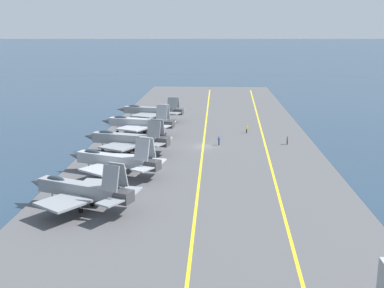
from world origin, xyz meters
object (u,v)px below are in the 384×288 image
at_px(parked_jet_nearest, 81,189).
at_px(parked_jet_fourth, 138,123).
at_px(crew_brown_vest, 287,140).
at_px(parked_jet_second, 114,160).
at_px(parked_jet_third, 127,139).
at_px(crew_yellow_vest, 247,129).
at_px(crew_blue_vest, 219,140).
at_px(parked_jet_fifth, 151,111).

bearing_deg(parked_jet_nearest, parked_jet_fourth, -0.45).
bearing_deg(crew_brown_vest, parked_jet_second, 125.93).
height_order(parked_jet_third, crew_yellow_vest, parked_jet_third).
bearing_deg(crew_yellow_vest, crew_brown_vest, -144.44).
distance_m(parked_jet_fourth, crew_blue_vest, 19.24).
bearing_deg(crew_yellow_vest, parked_jet_fifth, 60.92).
height_order(parked_jet_third, parked_jet_fifth, parked_jet_third).
height_order(parked_jet_second, crew_blue_vest, parked_jet_second).
xyz_separation_m(parked_jet_fourth, crew_blue_vest, (-8.65, -17.11, -1.61)).
height_order(parked_jet_fourth, parked_jet_fifth, parked_jet_fourth).
relative_size(parked_jet_third, parked_jet_fifth, 0.99).
relative_size(parked_jet_nearest, crew_blue_vest, 8.61).
relative_size(parked_jet_fifth, crew_brown_vest, 10.17).
distance_m(parked_jet_fifth, crew_yellow_vest, 25.86).
height_order(crew_brown_vest, crew_yellow_vest, crew_yellow_vest).
bearing_deg(parked_jet_second, crew_brown_vest, -54.07).
bearing_deg(crew_brown_vest, crew_blue_vest, 95.20).
xyz_separation_m(parked_jet_nearest, parked_jet_fifth, (58.75, -0.96, 0.02)).
bearing_deg(parked_jet_nearest, crew_blue_vest, -26.65).
distance_m(parked_jet_third, parked_jet_fifth, 30.70).
height_order(parked_jet_third, crew_brown_vest, parked_jet_third).
xyz_separation_m(parked_jet_nearest, parked_jet_second, (14.55, -1.21, -0.23)).
height_order(parked_jet_second, crew_brown_vest, parked_jet_second).
bearing_deg(crew_blue_vest, crew_brown_vest, -84.80).
bearing_deg(crew_yellow_vest, parked_jet_third, 128.50).
distance_m(parked_jet_second, crew_yellow_vest, 38.75).
xyz_separation_m(parked_jet_second, parked_jet_third, (13.50, 0.53, 0.23)).
bearing_deg(parked_jet_fourth, parked_jet_second, -178.27).
bearing_deg(crew_blue_vest, parked_jet_third, 111.87).
bearing_deg(crew_brown_vest, parked_jet_fifth, 52.69).
bearing_deg(parked_jet_fifth, parked_jet_nearest, 179.06).
height_order(crew_blue_vest, crew_yellow_vest, crew_blue_vest).
distance_m(parked_jet_nearest, parked_jet_second, 14.60).
bearing_deg(crew_blue_vest, parked_jet_nearest, 153.35).
bearing_deg(parked_jet_fourth, crew_blue_vest, -116.83).
bearing_deg(parked_jet_fifth, parked_jet_second, -179.67).
bearing_deg(parked_jet_second, parked_jet_fifth, 0.33).
xyz_separation_m(parked_jet_third, parked_jet_fifth, (30.70, -0.28, 0.01)).
xyz_separation_m(parked_jet_third, crew_yellow_vest, (18.16, -22.83, -1.60)).
relative_size(parked_jet_fourth, crew_brown_vest, 9.83).
distance_m(parked_jet_third, crew_yellow_vest, 29.21).
height_order(parked_jet_fifth, crew_blue_vest, parked_jet_fifth).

